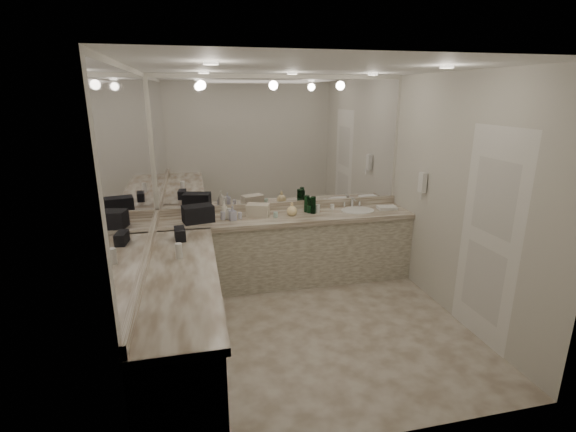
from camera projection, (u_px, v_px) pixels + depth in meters
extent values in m
plane|color=#BDB3A2|center=(313.00, 328.00, 4.39)|extent=(3.20, 3.20, 0.00)
plane|color=white|center=(317.00, 67.00, 3.66)|extent=(3.20, 3.20, 0.00)
cube|color=beige|center=(282.00, 179.00, 5.43)|extent=(3.20, 0.02, 2.60)
cube|color=beige|center=(141.00, 220.00, 3.68)|extent=(0.02, 3.00, 2.60)
cube|color=beige|center=(461.00, 200.00, 4.37)|extent=(0.02, 3.00, 2.60)
cube|color=beige|center=(287.00, 251.00, 5.40)|extent=(3.20, 0.60, 0.84)
cube|color=beige|center=(287.00, 218.00, 5.26)|extent=(3.20, 0.64, 0.06)
cube|color=beige|center=(183.00, 322.00, 3.71)|extent=(0.60, 2.40, 0.84)
cube|color=beige|center=(180.00, 276.00, 3.59)|extent=(0.64, 2.42, 0.06)
cube|color=beige|center=(282.00, 206.00, 5.51)|extent=(3.20, 0.04, 0.10)
cube|color=beige|center=(147.00, 257.00, 3.78)|extent=(0.04, 3.00, 0.10)
cube|color=white|center=(282.00, 143.00, 5.28)|extent=(3.12, 0.01, 1.55)
cube|color=white|center=(137.00, 167.00, 3.55)|extent=(0.01, 2.92, 1.55)
cylinder|color=white|center=(358.00, 211.00, 5.47)|extent=(0.44, 0.44, 0.03)
cube|color=silver|center=(352.00, 202.00, 5.64)|extent=(0.24, 0.16, 0.14)
cube|color=white|center=(422.00, 182.00, 5.00)|extent=(0.06, 0.10, 0.24)
cube|color=white|center=(489.00, 238.00, 3.97)|extent=(0.02, 0.82, 2.10)
cube|color=black|center=(198.00, 214.00, 4.96)|extent=(0.39, 0.29, 0.20)
cube|color=black|center=(180.00, 234.00, 4.37)|extent=(0.13, 0.24, 0.12)
cube|color=beige|center=(258.00, 210.00, 5.20)|extent=(0.32, 0.25, 0.16)
cube|color=white|center=(387.00, 208.00, 5.53)|extent=(0.26, 0.18, 0.04)
cylinder|color=white|center=(179.00, 251.00, 3.87)|extent=(0.06, 0.06, 0.15)
imported|color=white|center=(224.00, 210.00, 5.07)|extent=(0.09, 0.09, 0.22)
imported|color=#B7B7D1|center=(233.00, 213.00, 5.02)|extent=(0.10, 0.10, 0.18)
imported|color=#FFE29F|center=(292.00, 209.00, 5.23)|extent=(0.14, 0.14, 0.17)
cylinder|color=#124820|center=(310.00, 206.00, 5.34)|extent=(0.06, 0.06, 0.18)
cylinder|color=#124820|center=(311.00, 205.00, 5.37)|extent=(0.07, 0.07, 0.19)
cylinder|color=#124820|center=(313.00, 205.00, 5.31)|extent=(0.06, 0.06, 0.22)
cylinder|color=#124820|center=(307.00, 204.00, 5.38)|extent=(0.07, 0.07, 0.22)
cylinder|color=white|center=(229.00, 214.00, 5.08)|extent=(0.06, 0.06, 0.14)
cylinder|color=white|center=(309.00, 209.00, 5.38)|extent=(0.06, 0.06, 0.09)
cylinder|color=silver|center=(240.00, 216.00, 5.09)|extent=(0.05, 0.05, 0.08)
cylinder|color=silver|center=(276.00, 215.00, 5.16)|extent=(0.06, 0.06, 0.07)
cylinder|color=white|center=(332.00, 207.00, 5.52)|extent=(0.05, 0.05, 0.07)
cylinder|color=silver|center=(223.00, 216.00, 5.06)|extent=(0.06, 0.06, 0.10)
cylinder|color=white|center=(318.00, 209.00, 5.36)|extent=(0.06, 0.06, 0.11)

